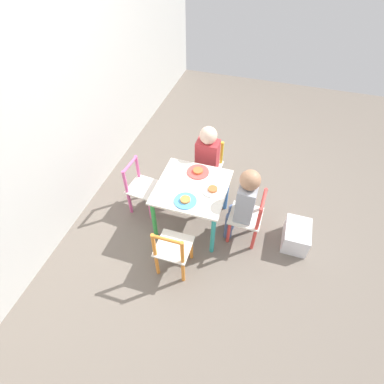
{
  "coord_description": "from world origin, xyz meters",
  "views": [
    {
      "loc": [
        -1.63,
        -0.5,
        2.18
      ],
      "look_at": [
        0.0,
        0.0,
        0.39
      ],
      "focal_mm": 28.0,
      "sensor_mm": 36.0,
      "label": 1
    }
  ],
  "objects_px": {
    "chair_red": "(248,218)",
    "storage_bin": "(296,236)",
    "plate_right": "(198,172)",
    "kids_table": "(192,192)",
    "chair_pink": "(142,188)",
    "child_front": "(244,200)",
    "plate_front": "(213,190)",
    "child_right": "(207,156)",
    "plate_left": "(185,201)",
    "chair_orange": "(173,250)",
    "chair_yellow": "(208,167)"
  },
  "relations": [
    {
      "from": "chair_red",
      "to": "storage_bin",
      "type": "distance_m",
      "value": 0.45
    },
    {
      "from": "chair_red",
      "to": "plate_right",
      "type": "relative_size",
      "value": 2.77
    },
    {
      "from": "kids_table",
      "to": "chair_pink",
      "type": "distance_m",
      "value": 0.51
    },
    {
      "from": "chair_red",
      "to": "child_front",
      "type": "bearing_deg",
      "value": -90.0
    },
    {
      "from": "child_front",
      "to": "plate_front",
      "type": "relative_size",
      "value": 4.45
    },
    {
      "from": "child_right",
      "to": "plate_left",
      "type": "distance_m",
      "value": 0.6
    },
    {
      "from": "chair_orange",
      "to": "plate_left",
      "type": "bearing_deg",
      "value": -89.94
    },
    {
      "from": "chair_red",
      "to": "plate_front",
      "type": "relative_size",
      "value": 3.06
    },
    {
      "from": "chair_orange",
      "to": "chair_pink",
      "type": "distance_m",
      "value": 0.72
    },
    {
      "from": "child_right",
      "to": "plate_front",
      "type": "bearing_deg",
      "value": -67.97
    },
    {
      "from": "chair_pink",
      "to": "plate_right",
      "type": "relative_size",
      "value": 2.77
    },
    {
      "from": "kids_table",
      "to": "plate_right",
      "type": "bearing_deg",
      "value": 0.0
    },
    {
      "from": "chair_pink",
      "to": "plate_right",
      "type": "height_order",
      "value": "chair_pink"
    },
    {
      "from": "chair_red",
      "to": "chair_pink",
      "type": "bearing_deg",
      "value": -91.7
    },
    {
      "from": "kids_table",
      "to": "chair_yellow",
      "type": "height_order",
      "value": "chair_yellow"
    },
    {
      "from": "plate_left",
      "to": "chair_pink",
      "type": "bearing_deg",
      "value": 66.29
    },
    {
      "from": "child_right",
      "to": "storage_bin",
      "type": "height_order",
      "value": "child_right"
    },
    {
      "from": "kids_table",
      "to": "storage_bin",
      "type": "height_order",
      "value": "kids_table"
    },
    {
      "from": "chair_red",
      "to": "child_right",
      "type": "distance_m",
      "value": 0.68
    },
    {
      "from": "chair_pink",
      "to": "plate_front",
      "type": "xyz_separation_m",
      "value": [
        -0.04,
        -0.66,
        0.22
      ]
    },
    {
      "from": "kids_table",
      "to": "chair_red",
      "type": "bearing_deg",
      "value": -91.55
    },
    {
      "from": "child_right",
      "to": "storage_bin",
      "type": "relative_size",
      "value": 2.55
    },
    {
      "from": "chair_yellow",
      "to": "chair_orange",
      "type": "height_order",
      "value": "same"
    },
    {
      "from": "chair_orange",
      "to": "plate_right",
      "type": "xyz_separation_m",
      "value": [
        0.66,
        0.0,
        0.22
      ]
    },
    {
      "from": "chair_red",
      "to": "chair_orange",
      "type": "height_order",
      "value": "same"
    },
    {
      "from": "child_front",
      "to": "plate_left",
      "type": "height_order",
      "value": "child_front"
    },
    {
      "from": "chair_pink",
      "to": "child_front",
      "type": "bearing_deg",
      "value": -88.42
    },
    {
      "from": "plate_front",
      "to": "storage_bin",
      "type": "height_order",
      "value": "plate_front"
    },
    {
      "from": "chair_yellow",
      "to": "plate_right",
      "type": "relative_size",
      "value": 2.77
    },
    {
      "from": "chair_red",
      "to": "plate_front",
      "type": "distance_m",
      "value": 0.39
    },
    {
      "from": "kids_table",
      "to": "chair_orange",
      "type": "relative_size",
      "value": 1.1
    },
    {
      "from": "chair_red",
      "to": "plate_right",
      "type": "xyz_separation_m",
      "value": [
        0.19,
        0.49,
        0.22
      ]
    },
    {
      "from": "chair_orange",
      "to": "child_right",
      "type": "bearing_deg",
      "value": -90.58
    },
    {
      "from": "plate_front",
      "to": "plate_left",
      "type": "bearing_deg",
      "value": 135.0
    },
    {
      "from": "chair_red",
      "to": "chair_orange",
      "type": "xyz_separation_m",
      "value": [
        -0.48,
        0.49,
        0.0
      ]
    },
    {
      "from": "kids_table",
      "to": "plate_left",
      "type": "relative_size",
      "value": 3.24
    },
    {
      "from": "chair_red",
      "to": "plate_left",
      "type": "height_order",
      "value": "chair_red"
    },
    {
      "from": "kids_table",
      "to": "child_right",
      "type": "xyz_separation_m",
      "value": [
        0.43,
        -0.01,
        0.04
      ]
    },
    {
      "from": "chair_yellow",
      "to": "chair_pink",
      "type": "height_order",
      "value": "same"
    },
    {
      "from": "kids_table",
      "to": "chair_yellow",
      "type": "distance_m",
      "value": 0.51
    },
    {
      "from": "plate_right",
      "to": "chair_red",
      "type": "bearing_deg",
      "value": -110.74
    },
    {
      "from": "kids_table",
      "to": "child_front",
      "type": "distance_m",
      "value": 0.43
    },
    {
      "from": "chair_yellow",
      "to": "chair_pink",
      "type": "relative_size",
      "value": 1.0
    },
    {
      "from": "kids_table",
      "to": "plate_front",
      "type": "relative_size",
      "value": 3.38
    },
    {
      "from": "chair_red",
      "to": "storage_bin",
      "type": "xyz_separation_m",
      "value": [
        0.06,
        -0.42,
        -0.16
      ]
    },
    {
      "from": "chair_orange",
      "to": "child_front",
      "type": "distance_m",
      "value": 0.67
    },
    {
      "from": "kids_table",
      "to": "storage_bin",
      "type": "distance_m",
      "value": 0.96
    },
    {
      "from": "kids_table",
      "to": "plate_right",
      "type": "xyz_separation_m",
      "value": [
        0.17,
        0.0,
        0.08
      ]
    },
    {
      "from": "chair_orange",
      "to": "plate_left",
      "type": "xyz_separation_m",
      "value": [
        0.32,
        0.0,
        0.22
      ]
    },
    {
      "from": "child_right",
      "to": "plate_left",
      "type": "bearing_deg",
      "value": -89.68
    }
  ]
}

